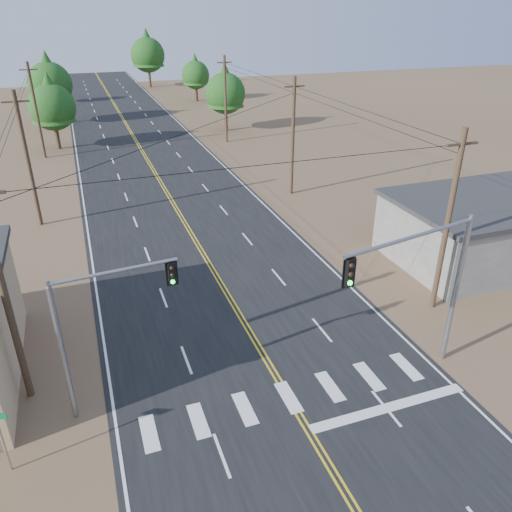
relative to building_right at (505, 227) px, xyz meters
name	(u,v)px	position (x,y,z in m)	size (l,w,h in m)	color
road	(181,216)	(-19.00, 14.00, -1.99)	(15.00, 200.00, 0.02)	black
building_right	(505,227)	(0.00, 0.00, 0.00)	(15.00, 8.00, 4.00)	gray
utility_pole_left_near	(4,294)	(-29.50, -4.00, 3.12)	(1.80, 0.30, 10.00)	#4C3826
utility_pole_left_mid	(28,160)	(-29.50, 16.00, 3.12)	(1.80, 0.30, 10.00)	#4C3826
utility_pole_left_far	(36,110)	(-29.50, 36.00, 3.12)	(1.80, 0.30, 10.00)	#4C3826
utility_pole_right_near	(448,222)	(-8.50, -4.00, 3.12)	(1.80, 0.30, 10.00)	#4C3826
utility_pole_right_mid	(293,136)	(-8.50, 16.00, 3.12)	(1.80, 0.30, 10.00)	#4C3826
utility_pole_right_far	(225,99)	(-8.50, 36.00, 3.12)	(1.80, 0.30, 10.00)	#4C3826
signal_mast_left	(95,321)	(-26.32, -5.88, 2.32)	(4.88, 0.65, 6.44)	gray
signal_mast_right	(429,277)	(-12.99, -8.40, 3.07)	(6.80, 1.65, 7.40)	gray
street_sign	(0,432)	(-30.00, -8.00, -0.15)	(0.77, 0.35, 2.76)	gray
tree_left_near	(51,103)	(-28.00, 39.49, 3.27)	(5.17, 5.17, 8.62)	#3F2D1E
tree_left_mid	(49,80)	(-28.22, 54.06, 4.00)	(5.88, 5.88, 9.80)	#3F2D1E
tree_left_far	(54,79)	(-28.00, 71.88, 1.87)	(3.80, 3.80, 6.33)	#3F2D1E
tree_right_near	(225,89)	(-6.76, 41.94, 3.33)	(5.23, 5.23, 8.72)	#3F2D1E
tree_right_mid	(195,72)	(-5.00, 65.69, 2.80)	(4.72, 4.72, 7.86)	#3F2D1E
tree_right_far	(147,51)	(-10.00, 84.93, 4.83)	(6.70, 6.70, 11.17)	#3F2D1E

